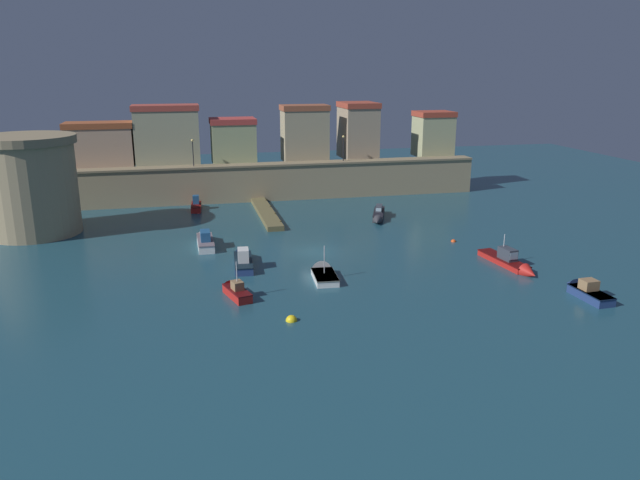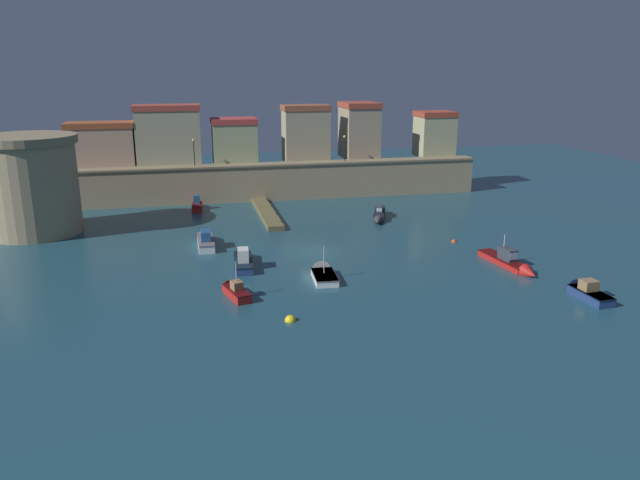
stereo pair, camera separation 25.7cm
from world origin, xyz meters
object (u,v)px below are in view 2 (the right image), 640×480
object	(u,v)px
moored_boat_4	(243,259)
quay_lamp_1	(344,144)
moored_boat_5	(323,273)
fortress_tower	(31,185)
moored_boat_0	(197,205)
moored_boat_3	(585,291)
mooring_buoy_1	(290,321)
moored_boat_1	(234,290)
moored_boat_2	(511,263)
moored_boat_6	(205,240)
mooring_buoy_0	(454,242)
quay_lamp_0	(194,148)
moored_boat_7	(379,215)

from	to	relation	value
moored_boat_4	quay_lamp_1	bearing A→B (deg)	-27.25
quay_lamp_1	moored_boat_5	bearing A→B (deg)	-107.79
fortress_tower	moored_boat_0	size ratio (longest dim) A/B	2.14
moored_boat_3	mooring_buoy_1	distance (m)	22.27
moored_boat_1	moored_boat_4	world-z (taller)	moored_boat_1
moored_boat_2	moored_boat_6	bearing A→B (deg)	-123.22
moored_boat_0	moored_boat_2	world-z (taller)	moored_boat_2
moored_boat_3	mooring_buoy_1	bearing A→B (deg)	86.58
mooring_buoy_0	moored_boat_6	bearing A→B (deg)	169.92
moored_boat_0	moored_boat_2	size ratio (longest dim) A/B	0.64
quay_lamp_1	quay_lamp_0	bearing A→B (deg)	180.00
mooring_buoy_0	quay_lamp_0	bearing A→B (deg)	135.60
quay_lamp_0	moored_boat_2	distance (m)	41.46
quay_lamp_0	mooring_buoy_1	distance (m)	40.09
moored_boat_0	moored_boat_6	xyz separation A→B (m)	(0.31, -15.86, 0.05)
fortress_tower	moored_boat_6	bearing A→B (deg)	-26.15
fortress_tower	mooring_buoy_0	size ratio (longest dim) A/B	20.24
moored_boat_0	mooring_buoy_1	size ratio (longest dim) A/B	5.98
moored_boat_1	quay_lamp_1	bearing A→B (deg)	-43.49
fortress_tower	moored_boat_5	size ratio (longest dim) A/B	2.17
moored_boat_7	moored_boat_0	bearing A→B (deg)	-94.96
moored_boat_6	mooring_buoy_1	size ratio (longest dim) A/B	7.85
quay_lamp_1	moored_boat_6	size ratio (longest dim) A/B	0.54
quay_lamp_1	moored_boat_2	xyz separation A→B (m)	(6.36, -32.03, -6.47)
moored_boat_2	moored_boat_4	bearing A→B (deg)	-111.49
quay_lamp_1	mooring_buoy_1	world-z (taller)	quay_lamp_1
moored_boat_6	moored_boat_7	world-z (taller)	moored_boat_6
moored_boat_7	mooring_buoy_0	distance (m)	11.33
moored_boat_2	moored_boat_3	world-z (taller)	moored_boat_2
quay_lamp_1	moored_boat_1	size ratio (longest dim) A/B	0.76
moored_boat_1	mooring_buoy_1	world-z (taller)	moored_boat_1
fortress_tower	quay_lamp_0	size ratio (longest dim) A/B	3.02
moored_boat_2	moored_boat_4	distance (m)	23.08
moored_boat_5	moored_boat_4	bearing A→B (deg)	55.40
moored_boat_0	mooring_buoy_0	xyz separation A→B (m)	(24.15, -20.10, -0.50)
moored_boat_2	moored_boat_4	size ratio (longest dim) A/B	1.15
fortress_tower	moored_boat_7	distance (m)	36.64
fortress_tower	moored_boat_2	xyz separation A→B (m)	(42.01, -20.89, -4.66)
mooring_buoy_1	mooring_buoy_0	bearing A→B (deg)	39.31
moored_boat_2	moored_boat_0	bearing A→B (deg)	-144.72
moored_boat_2	moored_boat_6	xyz separation A→B (m)	(-25.24, 12.66, 0.12)
moored_boat_7	mooring_buoy_0	size ratio (longest dim) A/B	13.13
mooring_buoy_0	moored_boat_7	bearing A→B (deg)	112.38
fortress_tower	moored_boat_2	bearing A→B (deg)	-26.44
moored_boat_5	mooring_buoy_1	world-z (taller)	moored_boat_5
quay_lamp_0	moored_boat_4	xyz separation A→B (m)	(3.21, -26.09, -6.41)
quay_lamp_0	quay_lamp_1	size ratio (longest dim) A/B	1.01
moored_boat_3	mooring_buoy_0	size ratio (longest dim) A/B	9.48
quay_lamp_1	moored_boat_6	world-z (taller)	quay_lamp_1
moored_boat_4	moored_boat_7	size ratio (longest dim) A/B	0.99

